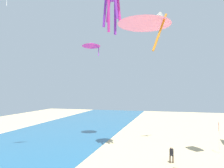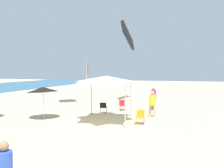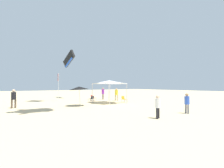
% 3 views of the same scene
% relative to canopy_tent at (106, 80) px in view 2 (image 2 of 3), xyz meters
% --- Properties ---
extents(ground, '(120.00, 120.00, 0.10)m').
position_rel_canopy_tent_xyz_m(ground, '(-1.09, 0.81, -2.68)').
color(ground, '#D6BC8C').
extents(canopy_tent, '(3.82, 3.32, 2.88)m').
position_rel_canopy_tent_xyz_m(canopy_tent, '(0.00, 0.00, 0.00)').
color(canopy_tent, '#B7B7BC').
rests_on(canopy_tent, ground).
extents(beach_umbrella, '(2.13, 2.13, 2.20)m').
position_rel_canopy_tent_xyz_m(beach_umbrella, '(-0.50, 4.30, -0.68)').
color(beach_umbrella, silver).
rests_on(beach_umbrella, ground).
extents(folding_chair_near_cooler, '(0.80, 0.75, 0.82)m').
position_rel_canopy_tent_xyz_m(folding_chair_near_cooler, '(4.27, 0.04, -2.16)').
color(folding_chair_near_cooler, black).
rests_on(folding_chair_near_cooler, ground).
extents(folding_chair_facing_ocean, '(0.65, 0.57, 0.82)m').
position_rel_canopy_tent_xyz_m(folding_chair_facing_ocean, '(-0.17, -2.22, -2.16)').
color(folding_chair_facing_ocean, black).
rests_on(folding_chair_facing_ocean, ground).
extents(folding_chair_right_of_tent, '(0.72, 0.64, 0.82)m').
position_rel_canopy_tent_xyz_m(folding_chair_right_of_tent, '(2.66, 1.12, -2.16)').
color(folding_chair_right_of_tent, black).
rests_on(folding_chair_right_of_tent, ground).
extents(banner_flag, '(0.36, 0.06, 4.06)m').
position_rel_canopy_tent_xyz_m(banner_flag, '(6.97, 4.29, -0.20)').
color(banner_flag, silver).
rests_on(banner_flag, ground).
extents(person_watching_sky, '(0.47, 0.45, 1.89)m').
position_rel_canopy_tent_xyz_m(person_watching_sky, '(5.27, -2.32, -1.52)').
color(person_watching_sky, brown).
rests_on(person_watching_sky, ground).
extents(person_beachcomber, '(0.43, 0.47, 1.82)m').
position_rel_canopy_tent_xyz_m(person_beachcomber, '(2.08, -2.65, -1.56)').
color(person_beachcomber, '#C6B28C').
rests_on(person_beachcomber, ground).
extents(kite_parafoil_black, '(4.60, 0.69, 2.76)m').
position_rel_canopy_tent_xyz_m(kite_parafoil_black, '(11.08, 1.24, 4.25)').
color(kite_parafoil_black, black).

